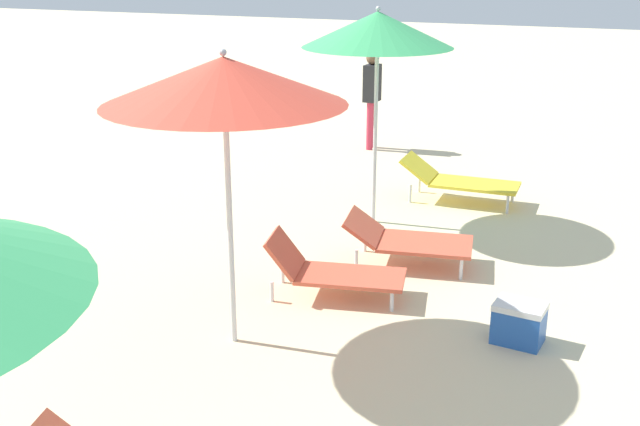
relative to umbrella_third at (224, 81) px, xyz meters
name	(u,v)px	position (x,y,z in m)	size (l,w,h in m)	color
umbrella_third	(224,81)	(0.00, 0.00, 0.00)	(2.03, 2.03, 2.61)	silver
lounger_third_shoreside	(331,270)	(0.46, 1.22, -2.06)	(1.47, 0.84, 0.63)	#D8593F
umbrella_farthest	(378,30)	(0.11, 3.55, 0.10)	(1.85, 1.85, 2.73)	silver
lounger_farthest_shoreside	(458,180)	(0.93, 4.80, -2.03)	(1.63, 0.66, 0.61)	yellow
lounger_farthest_inland	(407,239)	(0.92, 2.32, -2.05)	(1.50, 0.93, 0.55)	#D8593F
person_walking_mid	(372,90)	(-1.21, 7.28, -1.29)	(0.23, 0.37, 1.73)	#D8334C
cooler_box	(519,323)	(2.37, 0.96, -2.16)	(0.47, 0.38, 0.38)	#2659B2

